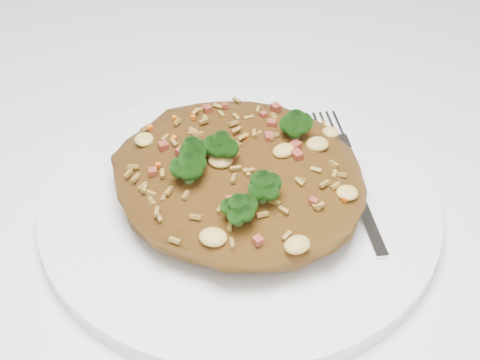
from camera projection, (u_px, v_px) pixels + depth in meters
name	position (u px, v px, depth m)	size (l,w,h in m)	color
dining_table	(270.00, 260.00, 0.57)	(1.20, 0.80, 0.75)	silver
plate	(240.00, 203.00, 0.49)	(0.29, 0.29, 0.01)	white
fried_rice	(240.00, 168.00, 0.46)	(0.19, 0.17, 0.06)	brown
fork	(352.00, 183.00, 0.49)	(0.13, 0.12, 0.00)	silver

